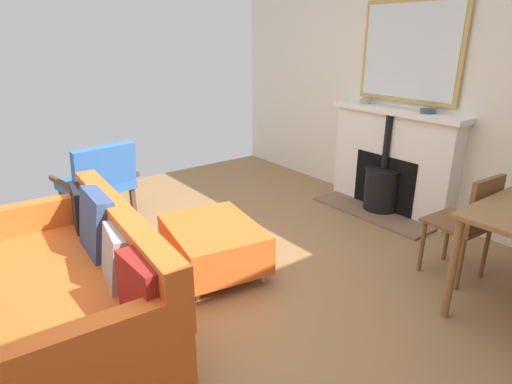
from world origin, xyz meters
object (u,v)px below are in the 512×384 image
(armchair_accent, at_px, (99,179))
(sofa, at_px, (79,283))
(ottoman, at_px, (213,243))
(mantel_bowl_far, at_px, (428,111))
(dining_chair_near_fireplace, at_px, (470,219))
(fireplace, at_px, (390,167))
(mantel_bowl_near, at_px, (365,101))

(armchair_accent, bearing_deg, sofa, 67.51)
(sofa, height_order, ottoman, sofa)
(sofa, height_order, armchair_accent, sofa)
(mantel_bowl_far, distance_m, dining_chair_near_fireplace, 1.29)
(ottoman, height_order, armchair_accent, armchair_accent)
(fireplace, distance_m, ottoman, 2.15)
(mantel_bowl_near, height_order, mantel_bowl_far, mantel_bowl_near)
(mantel_bowl_near, bearing_deg, sofa, 9.05)
(mantel_bowl_far, bearing_deg, sofa, -4.05)
(dining_chair_near_fireplace, bearing_deg, armchair_accent, -56.78)
(mantel_bowl_near, xyz_separation_m, ottoman, (2.16, 0.38, -0.86))
(fireplace, relative_size, mantel_bowl_far, 10.40)
(fireplace, xyz_separation_m, mantel_bowl_near, (-0.02, -0.41, 0.62))
(sofa, relative_size, ottoman, 2.00)
(armchair_accent, bearing_deg, mantel_bowl_far, 143.78)
(mantel_bowl_far, distance_m, ottoman, 2.34)
(sofa, distance_m, dining_chair_near_fireplace, 2.70)
(mantel_bowl_far, height_order, ottoman, mantel_bowl_far)
(mantel_bowl_far, bearing_deg, armchair_accent, -36.22)
(mantel_bowl_near, bearing_deg, fireplace, 86.96)
(sofa, distance_m, armchair_accent, 1.76)
(fireplace, height_order, dining_chair_near_fireplace, fireplace)
(fireplace, relative_size, sofa, 0.79)
(fireplace, relative_size, mantel_bowl_near, 12.60)
(fireplace, bearing_deg, ottoman, -0.74)
(sofa, distance_m, ottoman, 1.05)
(armchair_accent, bearing_deg, ottoman, 103.72)
(sofa, bearing_deg, dining_chair_near_fireplace, 155.69)
(dining_chair_near_fireplace, bearing_deg, mantel_bowl_far, -129.56)
(mantel_bowl_near, relative_size, ottoman, 0.13)
(mantel_bowl_near, height_order, sofa, mantel_bowl_near)
(fireplace, xyz_separation_m, mantel_bowl_far, (-0.02, 0.33, 0.62))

